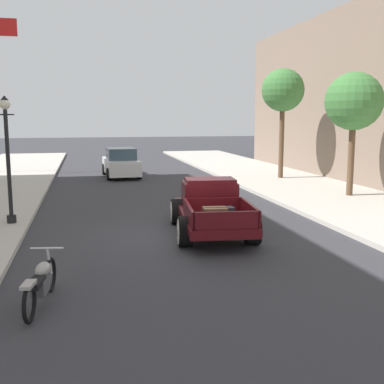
% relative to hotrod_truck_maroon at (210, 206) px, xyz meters
% --- Properties ---
extents(ground_plane, '(140.00, 140.00, 0.00)m').
position_rel_hotrod_truck_maroon_xyz_m(ground_plane, '(-0.82, -0.32, -0.75)').
color(ground_plane, '#333338').
extents(hotrod_truck_maroon, '(2.53, 5.06, 1.58)m').
position_rel_hotrod_truck_maroon_xyz_m(hotrod_truck_maroon, '(0.00, 0.00, 0.00)').
color(hotrod_truck_maroon, '#510F14').
rests_on(hotrod_truck_maroon, ground).
extents(motorcycle_parked, '(0.64, 2.10, 0.93)m').
position_rel_hotrod_truck_maroon_xyz_m(motorcycle_parked, '(-4.40, -4.83, -0.31)').
color(motorcycle_parked, black).
rests_on(motorcycle_parked, ground).
extents(car_background_white, '(2.04, 4.39, 1.65)m').
position_rel_hotrod_truck_maroon_xyz_m(car_background_white, '(-1.61, 13.80, 0.01)').
color(car_background_white, silver).
rests_on(car_background_white, ground).
extents(street_lamp_near, '(0.50, 0.32, 3.85)m').
position_rel_hotrod_truck_maroon_xyz_m(street_lamp_near, '(-5.83, 1.79, 1.63)').
color(street_lamp_near, black).
rests_on(street_lamp_near, sidewalk_left).
extents(street_tree_nearest, '(2.34, 2.34, 5.02)m').
position_rel_hotrod_truck_maroon_xyz_m(street_tree_nearest, '(7.13, 4.29, 3.21)').
color(street_tree_nearest, brown).
rests_on(street_tree_nearest, sidewalk_right).
extents(street_tree_second, '(2.23, 2.23, 5.74)m').
position_rel_hotrod_truck_maroon_xyz_m(street_tree_second, '(6.64, 10.36, 3.96)').
color(street_tree_second, brown).
rests_on(street_tree_second, sidewalk_right).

